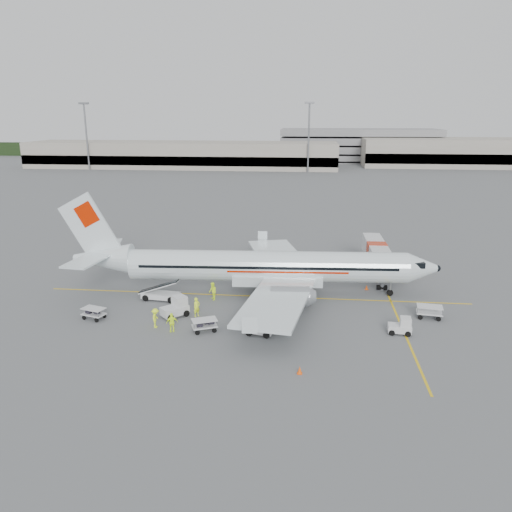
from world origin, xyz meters
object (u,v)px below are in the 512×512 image
object	(u,v)px
tug_mid	(260,325)
tug_aft	(174,307)
aircraft	(268,246)
belt_loader	(161,287)
tug_fore	(400,325)
jet_bridge	(376,259)

from	to	relation	value
tug_mid	tug_aft	xyz separation A→B (m)	(-8.34, 3.06, 0.06)
aircraft	tug_mid	distance (m)	11.01
belt_loader	tug_fore	world-z (taller)	belt_loader
jet_bridge	belt_loader	distance (m)	25.25
belt_loader	tug_mid	size ratio (longest dim) A/B	2.19
belt_loader	tug_fore	distance (m)	23.65
jet_bridge	tug_mid	size ratio (longest dim) A/B	6.40
tug_mid	jet_bridge	bearing A→B (deg)	68.26
aircraft	belt_loader	xyz separation A→B (m)	(-10.72, -2.86, -3.86)
jet_bridge	tug_mid	distance (m)	21.60
tug_mid	tug_aft	world-z (taller)	tug_aft
jet_bridge	belt_loader	size ratio (longest dim) A/B	2.93
tug_aft	tug_mid	bearing A→B (deg)	-64.19
belt_loader	tug_mid	world-z (taller)	belt_loader
jet_bridge	tug_aft	bearing A→B (deg)	-144.41
belt_loader	tug_aft	bearing A→B (deg)	-52.09
aircraft	jet_bridge	size ratio (longest dim) A/B	2.58
aircraft	tug_fore	distance (m)	15.64
jet_bridge	belt_loader	bearing A→B (deg)	-155.61
jet_bridge	tug_mid	world-z (taller)	jet_bridge
belt_loader	tug_mid	distance (m)	13.11
belt_loader	tug_fore	size ratio (longest dim) A/B	2.56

